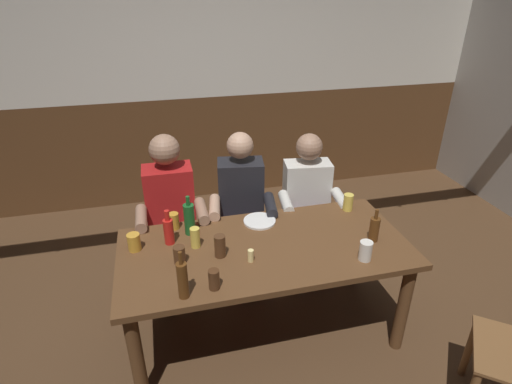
# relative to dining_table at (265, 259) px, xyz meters

# --- Properties ---
(ground_plane) EXTENTS (7.09, 7.09, 0.00)m
(ground_plane) POSITION_rel_dining_table_xyz_m (0.00, -0.05, -0.63)
(ground_plane) COLOR #4C331E
(back_wall_upper) EXTENTS (5.91, 0.12, 1.31)m
(back_wall_upper) POSITION_rel_dining_table_xyz_m (0.00, 2.24, 1.17)
(back_wall_upper) COLOR silver
(back_wall_wainscot) EXTENTS (5.91, 0.12, 1.14)m
(back_wall_wainscot) POSITION_rel_dining_table_xyz_m (0.00, 2.24, -0.06)
(back_wall_wainscot) COLOR brown
(back_wall_wainscot) RESTS_ON ground_plane
(dining_table) EXTENTS (1.84, 0.86, 0.73)m
(dining_table) POSITION_rel_dining_table_xyz_m (0.00, 0.00, 0.00)
(dining_table) COLOR brown
(dining_table) RESTS_ON ground_plane
(person_0) EXTENTS (0.50, 0.54, 1.27)m
(person_0) POSITION_rel_dining_table_xyz_m (-0.55, 0.66, 0.07)
(person_0) COLOR #AD1919
(person_0) RESTS_ON ground_plane
(person_1) EXTENTS (0.53, 0.57, 1.24)m
(person_1) POSITION_rel_dining_table_xyz_m (-0.01, 0.66, 0.05)
(person_1) COLOR black
(person_1) RESTS_ON ground_plane
(person_2) EXTENTS (0.54, 0.54, 1.18)m
(person_2) POSITION_rel_dining_table_xyz_m (0.54, 0.65, 0.02)
(person_2) COLOR silver
(person_2) RESTS_ON ground_plane
(table_candle) EXTENTS (0.04, 0.04, 0.08)m
(table_candle) POSITION_rel_dining_table_xyz_m (-0.12, -0.13, 0.14)
(table_candle) COLOR #F9E08C
(table_candle) RESTS_ON dining_table
(plate_0) EXTENTS (0.22, 0.22, 0.01)m
(plate_0) POSITION_rel_dining_table_xyz_m (0.04, 0.29, 0.11)
(plate_0) COLOR white
(plate_0) RESTS_ON dining_table
(bottle_0) EXTENTS (0.06, 0.06, 0.23)m
(bottle_0) POSITION_rel_dining_table_xyz_m (0.70, -0.10, 0.19)
(bottle_0) COLOR #593314
(bottle_0) RESTS_ON dining_table
(bottle_1) EXTENTS (0.06, 0.06, 0.29)m
(bottle_1) POSITION_rel_dining_table_xyz_m (-0.54, -0.34, 0.21)
(bottle_1) COLOR #593314
(bottle_1) RESTS_ON dining_table
(bottle_2) EXTENTS (0.06, 0.06, 0.24)m
(bottle_2) POSITION_rel_dining_table_xyz_m (-0.58, 0.19, 0.19)
(bottle_2) COLOR red
(bottle_2) RESTS_ON dining_table
(bottle_3) EXTENTS (0.07, 0.07, 0.28)m
(bottle_3) POSITION_rel_dining_table_xyz_m (-0.44, 0.27, 0.21)
(bottle_3) COLOR #195923
(bottle_3) RESTS_ON dining_table
(pint_glass_0) EXTENTS (0.06, 0.06, 0.12)m
(pint_glass_0) POSITION_rel_dining_table_xyz_m (-0.37, -0.32, 0.16)
(pint_glass_0) COLOR #4C2D19
(pint_glass_0) RESTS_ON dining_table
(pint_glass_1) EXTENTS (0.07, 0.07, 0.11)m
(pint_glass_1) POSITION_rel_dining_table_xyz_m (-0.54, 0.36, 0.16)
(pint_glass_1) COLOR gold
(pint_glass_1) RESTS_ON dining_table
(pint_glass_2) EXTENTS (0.08, 0.08, 0.12)m
(pint_glass_2) POSITION_rel_dining_table_xyz_m (0.55, -0.28, 0.16)
(pint_glass_2) COLOR white
(pint_glass_2) RESTS_ON dining_table
(pint_glass_3) EXTENTS (0.07, 0.07, 0.14)m
(pint_glass_3) POSITION_rel_dining_table_xyz_m (-0.29, -0.03, 0.17)
(pint_glass_3) COLOR #4C2D19
(pint_glass_3) RESTS_ON dining_table
(pint_glass_4) EXTENTS (0.07, 0.07, 0.13)m
(pint_glass_4) POSITION_rel_dining_table_xyz_m (0.71, 0.30, 0.16)
(pint_glass_4) COLOR #E5C64C
(pint_glass_4) RESTS_ON dining_table
(pint_glass_5) EXTENTS (0.08, 0.08, 0.11)m
(pint_glass_5) POSITION_rel_dining_table_xyz_m (-0.80, 0.16, 0.15)
(pint_glass_5) COLOR gold
(pint_glass_5) RESTS_ON dining_table
(pint_glass_6) EXTENTS (0.06, 0.06, 0.14)m
(pint_glass_6) POSITION_rel_dining_table_xyz_m (-0.43, 0.10, 0.17)
(pint_glass_6) COLOR #E5C64C
(pint_glass_6) RESTS_ON dining_table
(pint_glass_7) EXTENTS (0.07, 0.07, 0.11)m
(pint_glass_7) POSITION_rel_dining_table_xyz_m (-0.54, -0.04, 0.16)
(pint_glass_7) COLOR #4C2D19
(pint_glass_7) RESTS_ON dining_table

